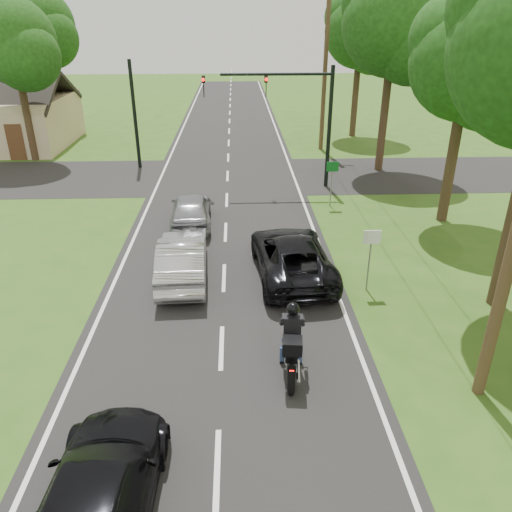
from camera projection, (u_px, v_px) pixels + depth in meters
The scene contains 18 objects.
ground at pixel (221, 348), 13.56m from camera, with size 140.00×140.00×0.00m, color #2D5618.
road at pixel (226, 215), 22.54m from camera, with size 8.00×100.00×0.01m, color black.
cross_road at pixel (228, 176), 27.94m from camera, with size 60.00×7.00×0.01m, color black.
motorcycle_rider at pixel (292, 346), 12.30m from camera, with size 0.70×2.33×2.00m.
dark_suv at pixel (292, 255), 17.06m from camera, with size 2.41×5.22×1.45m, color black.
silver_sedan at pixel (182, 258), 16.83m from camera, with size 1.55×4.46×1.47m, color #BCBBC0.
silver_suv at pixel (191, 209), 21.15m from camera, with size 1.66×4.14×1.41m, color #94969B.
dark_car_behind at pixel (97, 498), 8.53m from camera, with size 1.94×4.78×1.39m, color black.
traffic_signal at pixel (293, 106), 24.46m from camera, with size 6.38×0.44×6.00m.
signal_pole_far at pixel (135, 116), 28.24m from camera, with size 0.20×0.20×6.00m, color black.
utility_pole_far at pixel (325, 69), 31.34m from camera, with size 1.60×0.28×10.00m.
sign_white at pixel (371, 246), 15.71m from camera, with size 0.55×0.07×2.12m.
sign_green at pixel (332, 173), 22.91m from camera, with size 0.55×0.07×2.12m.
tree_row_c at pixel (476, 70), 19.11m from camera, with size 4.80×4.65×8.76m.
tree_row_d at pixel (401, 30), 25.71m from camera, with size 5.76×5.58×10.45m.
tree_row_e at pixel (365, 36), 34.10m from camera, with size 5.28×5.12×9.61m.
tree_left_near at pixel (17, 47), 28.06m from camera, with size 5.12×4.96×9.22m.
tree_left_far at pixel (41, 30), 36.69m from camera, with size 5.76×5.58×10.14m.
Camera 1 is at (0.48, -11.14, 8.17)m, focal length 35.00 mm.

